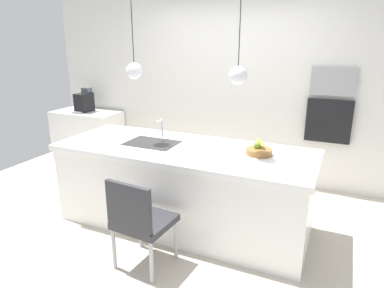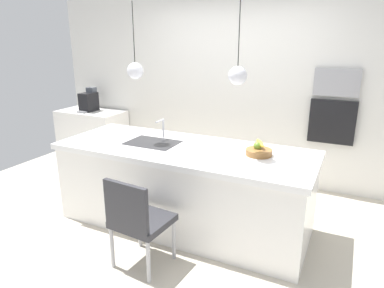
{
  "view_description": "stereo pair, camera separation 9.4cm",
  "coord_description": "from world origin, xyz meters",
  "px_view_note": "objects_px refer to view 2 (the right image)",
  "views": [
    {
      "loc": [
        1.5,
        -3.1,
        1.98
      ],
      "look_at": [
        0.1,
        0.0,
        0.94
      ],
      "focal_mm": 32.21,
      "sensor_mm": 36.0,
      "label": 1
    },
    {
      "loc": [
        1.58,
        -3.06,
        1.98
      ],
      "look_at": [
        0.1,
        0.0,
        0.94
      ],
      "focal_mm": 32.21,
      "sensor_mm": 36.0,
      "label": 2
    }
  ],
  "objects_px": {
    "microwave": "(337,82)",
    "coffee_machine": "(89,101)",
    "chair_near": "(137,218)",
    "fruit_bowl": "(259,151)",
    "oven": "(332,122)"
  },
  "relations": [
    {
      "from": "oven",
      "to": "chair_near",
      "type": "relative_size",
      "value": 0.65
    },
    {
      "from": "fruit_bowl",
      "to": "oven",
      "type": "bearing_deg",
      "value": 69.57
    },
    {
      "from": "microwave",
      "to": "chair_near",
      "type": "distance_m",
      "value": 2.95
    },
    {
      "from": "microwave",
      "to": "coffee_machine",
      "type": "bearing_deg",
      "value": -175.47
    },
    {
      "from": "fruit_bowl",
      "to": "microwave",
      "type": "distance_m",
      "value": 1.66
    },
    {
      "from": "chair_near",
      "to": "fruit_bowl",
      "type": "bearing_deg",
      "value": 50.87
    },
    {
      "from": "fruit_bowl",
      "to": "microwave",
      "type": "bearing_deg",
      "value": 69.57
    },
    {
      "from": "microwave",
      "to": "oven",
      "type": "relative_size",
      "value": 0.96
    },
    {
      "from": "fruit_bowl",
      "to": "oven",
      "type": "xyz_separation_m",
      "value": [
        0.55,
        1.48,
        0.03
      ]
    },
    {
      "from": "fruit_bowl",
      "to": "coffee_machine",
      "type": "height_order",
      "value": "coffee_machine"
    },
    {
      "from": "coffee_machine",
      "to": "oven",
      "type": "distance_m",
      "value": 3.76
    },
    {
      "from": "microwave",
      "to": "chair_near",
      "type": "relative_size",
      "value": 0.62
    },
    {
      "from": "coffee_machine",
      "to": "chair_near",
      "type": "bearing_deg",
      "value": -41.64
    },
    {
      "from": "fruit_bowl",
      "to": "oven",
      "type": "relative_size",
      "value": 0.47
    },
    {
      "from": "oven",
      "to": "chair_near",
      "type": "height_order",
      "value": "oven"
    }
  ]
}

